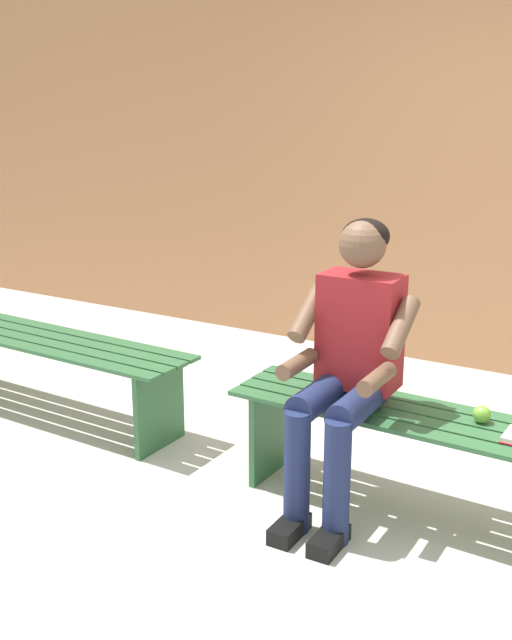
{
  "coord_description": "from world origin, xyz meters",
  "views": [
    {
      "loc": [
        -0.87,
        2.99,
        1.77
      ],
      "look_at": [
        0.79,
        0.15,
        0.82
      ],
      "focal_mm": 44.04,
      "sensor_mm": 36.0,
      "label": 1
    }
  ],
  "objects_px": {
    "bench_near": "(436,442)",
    "person_seated": "(348,357)",
    "apple": "(482,414)",
    "bench_far": "(43,355)"
  },
  "relations": [
    {
      "from": "bench_near",
      "to": "apple",
      "type": "relative_size",
      "value": 25.42
    },
    {
      "from": "bench_near",
      "to": "person_seated",
      "type": "bearing_deg",
      "value": 15.31
    },
    {
      "from": "bench_near",
      "to": "apple",
      "type": "distance_m",
      "value": 0.23
    },
    {
      "from": "apple",
      "to": "bench_near",
      "type": "bearing_deg",
      "value": 17.07
    },
    {
      "from": "bench_far",
      "to": "apple",
      "type": "height_order",
      "value": "apple"
    },
    {
      "from": "person_seated",
      "to": "apple",
      "type": "height_order",
      "value": "person_seated"
    },
    {
      "from": "bench_near",
      "to": "bench_far",
      "type": "xyz_separation_m",
      "value": [
        2.26,
        0.0,
        0.0
      ]
    },
    {
      "from": "bench_far",
      "to": "apple",
      "type": "distance_m",
      "value": 2.43
    },
    {
      "from": "bench_near",
      "to": "apple",
      "type": "bearing_deg",
      "value": -162.93
    },
    {
      "from": "bench_near",
      "to": "person_seated",
      "type": "xyz_separation_m",
      "value": [
        0.37,
        0.1,
        0.34
      ]
    }
  ]
}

